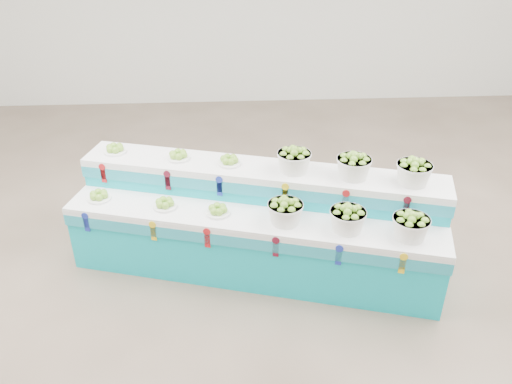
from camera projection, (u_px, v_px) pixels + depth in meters
The scene contains 14 objects.
ground at pixel (294, 276), 5.29m from camera, with size 10.00×10.00×0.00m, color brown.
display_stand at pixel (256, 223), 5.19m from camera, with size 3.65×0.94×1.02m, color #0EB4C4, non-canonical shape.
plate_lower_left at pixel (99, 195), 5.16m from camera, with size 0.23×0.23×0.10m, color white.
plate_lower_mid at pixel (165, 203), 5.03m from camera, with size 0.23×0.23×0.10m, color white.
plate_lower_right at pixel (218, 209), 4.93m from camera, with size 0.23×0.23×0.10m, color white.
basket_lower_left at pixel (285, 211), 4.78m from camera, with size 0.33×0.33×0.24m, color silver, non-canonical shape.
basket_lower_mid at pixel (348, 218), 4.67m from camera, with size 0.33×0.33×0.24m, color silver, non-canonical shape.
basket_lower_right at pixel (411, 226), 4.57m from camera, with size 0.33×0.33×0.24m, color silver, non-canonical shape.
plate_upper_left at pixel (115, 148), 5.39m from camera, with size 0.23×0.23×0.10m, color white.
plate_upper_mid at pixel (178, 155), 5.26m from camera, with size 0.23×0.23×0.10m, color white.
plate_upper_right at pixel (229, 160), 5.16m from camera, with size 0.23×0.23×0.10m, color white.
basket_upper_left at pixel (294, 160), 5.01m from camera, with size 0.33×0.33×0.24m, color silver, non-canonical shape.
basket_upper_mid at pixel (354, 166), 4.90m from camera, with size 0.33×0.33×0.24m, color silver, non-canonical shape.
basket_upper_right at pixel (414, 172), 4.80m from camera, with size 0.33×0.33×0.24m, color silver, non-canonical shape.
Camera 1 is at (-0.63, -4.11, 3.40)m, focal length 36.75 mm.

